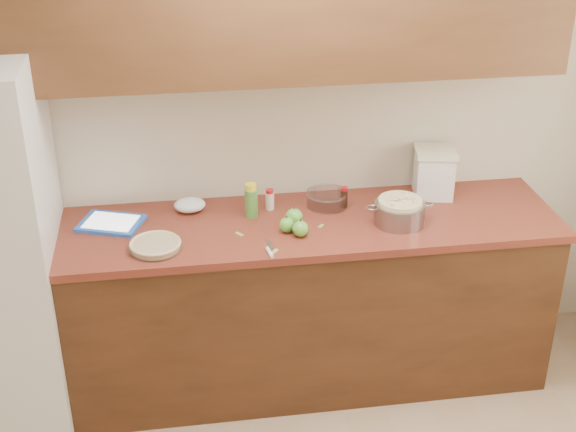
{
  "coord_description": "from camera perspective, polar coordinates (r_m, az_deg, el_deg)",
  "views": [
    {
      "loc": [
        -0.51,
        -1.91,
        2.72
      ],
      "look_at": [
        -0.01,
        1.43,
        0.98
      ],
      "focal_mm": 50.0,
      "sensor_mm": 36.0,
      "label": 1
    }
  ],
  "objects": [
    {
      "name": "room_shell",
      "position": [
        2.43,
        5.33,
        -8.56
      ],
      "size": [
        3.6,
        3.6,
        3.6
      ],
      "color": "tan",
      "rests_on": "ground"
    },
    {
      "name": "counter_run",
      "position": [
        4.1,
        0.04,
        -6.12
      ],
      "size": [
        2.64,
        0.68,
        0.92
      ],
      "color": "#512C16",
      "rests_on": "ground"
    },
    {
      "name": "pie",
      "position": [
        3.67,
        -9.41,
        -2.08
      ],
      "size": [
        0.24,
        0.24,
        0.04
      ],
      "rotation": [
        0.0,
        0.0,
        0.09
      ],
      "color": "silver",
      "rests_on": "counter_run"
    },
    {
      "name": "colander",
      "position": [
        3.87,
        7.93,
        0.31
      ],
      "size": [
        0.33,
        0.24,
        0.12
      ],
      "rotation": [
        0.0,
        0.0,
        0.21
      ],
      "color": "gray",
      "rests_on": "counter_run"
    },
    {
      "name": "flour_canister",
      "position": [
        4.15,
        10.33,
        3.08
      ],
      "size": [
        0.23,
        0.23,
        0.25
      ],
      "rotation": [
        0.0,
        0.0,
        -0.18
      ],
      "color": "white",
      "rests_on": "counter_run"
    },
    {
      "name": "tablet",
      "position": [
        3.93,
        -12.47,
        -0.5
      ],
      "size": [
        0.34,
        0.3,
        0.02
      ],
      "rotation": [
        0.0,
        0.0,
        -0.35
      ],
      "color": "blue",
      "rests_on": "counter_run"
    },
    {
      "name": "paring_knife",
      "position": [
        3.61,
        -1.31,
        -2.52
      ],
      "size": [
        0.04,
        0.18,
        0.02
      ],
      "rotation": [
        0.0,
        0.0,
        0.14
      ],
      "color": "gray",
      "rests_on": "counter_run"
    },
    {
      "name": "lemon_bottle",
      "position": [
        3.89,
        -2.63,
        1.08
      ],
      "size": [
        0.06,
        0.06,
        0.17
      ],
      "rotation": [
        0.0,
        0.0,
        -0.3
      ],
      "color": "#4C8C38",
      "rests_on": "counter_run"
    },
    {
      "name": "cinnamon_shaker",
      "position": [
        3.97,
        -1.31,
        1.16
      ],
      "size": [
        0.04,
        0.04,
        0.11
      ],
      "rotation": [
        0.0,
        0.0,
        0.17
      ],
      "color": "beige",
      "rests_on": "counter_run"
    },
    {
      "name": "vanilla_bottle",
      "position": [
        4.0,
        4.0,
        1.34
      ],
      "size": [
        0.04,
        0.04,
        0.11
      ],
      "rotation": [
        0.0,
        0.0,
        0.3
      ],
      "color": "black",
      "rests_on": "counter_run"
    },
    {
      "name": "mixing_bowl",
      "position": [
        4.01,
        2.78,
        1.27
      ],
      "size": [
        0.21,
        0.21,
        0.08
      ],
      "rotation": [
        0.0,
        0.0,
        0.25
      ],
      "color": "silver",
      "rests_on": "counter_run"
    },
    {
      "name": "paper_towel",
      "position": [
        3.99,
        -7.0,
        0.78
      ],
      "size": [
        0.19,
        0.18,
        0.06
      ],
      "primitive_type": "ellipsoid",
      "rotation": [
        0.0,
        0.0,
        -0.38
      ],
      "color": "white",
      "rests_on": "counter_run"
    },
    {
      "name": "apple_left",
      "position": [
        3.76,
        -0.09,
        -0.64
      ],
      "size": [
        0.07,
        0.07,
        0.08
      ],
      "color": "#59AC37",
      "rests_on": "counter_run"
    },
    {
      "name": "apple_center",
      "position": [
        3.83,
        0.43,
        -0.06
      ],
      "size": [
        0.08,
        0.08,
        0.09
      ],
      "color": "#59AC37",
      "rests_on": "counter_run"
    },
    {
      "name": "apple_front",
      "position": [
        3.73,
        0.89,
        -0.91
      ],
      "size": [
        0.08,
        0.08,
        0.09
      ],
      "color": "#59AC37",
      "rests_on": "counter_run"
    },
    {
      "name": "peel_a",
      "position": [
        3.83,
        2.35,
        -0.72
      ],
      "size": [
        0.04,
        0.04,
        0.0
      ],
      "primitive_type": "cube",
      "rotation": [
        0.0,
        0.0,
        -2.24
      ],
      "color": "#89AB53",
      "rests_on": "counter_run"
    },
    {
      "name": "peel_b",
      "position": [
        3.61,
        -0.99,
        -2.55
      ],
      "size": [
        0.05,
        0.05,
        0.0
      ],
      "primitive_type": "cube",
      "rotation": [
        0.0,
        0.0,
        0.85
      ],
      "color": "#89AB53",
      "rests_on": "counter_run"
    },
    {
      "name": "peel_c",
      "position": [
        3.76,
        -3.48,
        -1.29
      ],
      "size": [
        0.04,
        0.05,
        0.0
      ],
      "primitive_type": "cube",
      "rotation": [
        0.0,
        0.0,
        -0.93
      ],
      "color": "#89AB53",
      "rests_on": "counter_run"
    }
  ]
}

